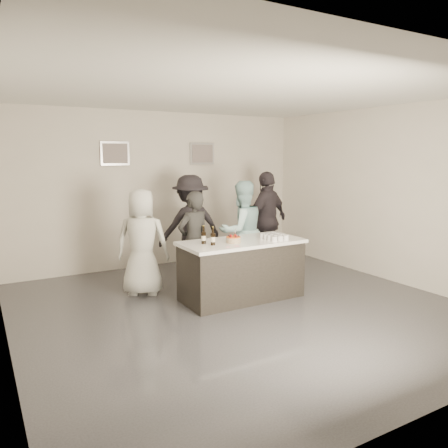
{
  "coord_description": "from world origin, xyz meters",
  "views": [
    {
      "loc": [
        -3.21,
        -5.09,
        2.17
      ],
      "look_at": [
        0.0,
        0.5,
        1.15
      ],
      "focal_mm": 35.0,
      "sensor_mm": 36.0,
      "label": 1
    }
  ],
  "objects_px": {
    "bar_counter": "(242,270)",
    "beer_bottle_b": "(213,236)",
    "beer_bottle_a": "(204,235)",
    "person_guest_right": "(267,220)",
    "person_main_blue": "(242,231)",
    "person_main_black": "(194,241)",
    "person_guest_left": "(142,242)",
    "cake": "(233,240)",
    "person_guest_back": "(191,226)"
  },
  "relations": [
    {
      "from": "cake",
      "to": "person_main_black",
      "type": "bearing_deg",
      "value": 106.94
    },
    {
      "from": "bar_counter",
      "to": "beer_bottle_b",
      "type": "relative_size",
      "value": 7.15
    },
    {
      "from": "person_main_blue",
      "to": "beer_bottle_a",
      "type": "bearing_deg",
      "value": 34.78
    },
    {
      "from": "bar_counter",
      "to": "person_guest_left",
      "type": "height_order",
      "value": "person_guest_left"
    },
    {
      "from": "person_guest_back",
      "to": "person_guest_left",
      "type": "bearing_deg",
      "value": 29.83
    },
    {
      "from": "beer_bottle_a",
      "to": "person_guest_back",
      "type": "bearing_deg",
      "value": 71.35
    },
    {
      "from": "person_guest_right",
      "to": "person_guest_back",
      "type": "relative_size",
      "value": 1.02
    },
    {
      "from": "person_main_black",
      "to": "person_main_blue",
      "type": "height_order",
      "value": "person_main_blue"
    },
    {
      "from": "beer_bottle_a",
      "to": "person_main_blue",
      "type": "xyz_separation_m",
      "value": [
        1.15,
        0.79,
        -0.16
      ]
    },
    {
      "from": "beer_bottle_a",
      "to": "person_guest_right",
      "type": "height_order",
      "value": "person_guest_right"
    },
    {
      "from": "person_main_black",
      "to": "person_guest_left",
      "type": "bearing_deg",
      "value": -25.76
    },
    {
      "from": "person_main_blue",
      "to": "person_guest_back",
      "type": "bearing_deg",
      "value": -47.49
    },
    {
      "from": "person_main_black",
      "to": "person_guest_back",
      "type": "distance_m",
      "value": 0.89
    },
    {
      "from": "beer_bottle_b",
      "to": "person_guest_left",
      "type": "xyz_separation_m",
      "value": [
        -0.69,
        1.03,
        -0.2
      ]
    },
    {
      "from": "beer_bottle_a",
      "to": "person_main_blue",
      "type": "bearing_deg",
      "value": 34.63
    },
    {
      "from": "person_guest_right",
      "to": "beer_bottle_a",
      "type": "bearing_deg",
      "value": 12.46
    },
    {
      "from": "person_main_blue",
      "to": "person_guest_right",
      "type": "xyz_separation_m",
      "value": [
        0.87,
        0.45,
        0.06
      ]
    },
    {
      "from": "person_main_black",
      "to": "person_guest_left",
      "type": "xyz_separation_m",
      "value": [
        -0.79,
        0.2,
        0.03
      ]
    },
    {
      "from": "beer_bottle_b",
      "to": "person_guest_back",
      "type": "relative_size",
      "value": 0.14
    },
    {
      "from": "beer_bottle_b",
      "to": "person_guest_right",
      "type": "bearing_deg",
      "value": 35.69
    },
    {
      "from": "person_main_black",
      "to": "cake",
      "type": "bearing_deg",
      "value": 95.71
    },
    {
      "from": "person_main_black",
      "to": "person_guest_right",
      "type": "xyz_separation_m",
      "value": [
        1.84,
        0.57,
        0.13
      ]
    },
    {
      "from": "person_main_black",
      "to": "person_guest_back",
      "type": "xyz_separation_m",
      "value": [
        0.34,
        0.82,
        0.11
      ]
    },
    {
      "from": "beer_bottle_a",
      "to": "person_main_black",
      "type": "height_order",
      "value": "person_main_black"
    },
    {
      "from": "person_main_black",
      "to": "person_main_blue",
      "type": "distance_m",
      "value": 0.99
    },
    {
      "from": "beer_bottle_b",
      "to": "person_guest_right",
      "type": "distance_m",
      "value": 2.39
    },
    {
      "from": "person_guest_right",
      "to": "person_main_black",
      "type": "bearing_deg",
      "value": -2.19
    },
    {
      "from": "cake",
      "to": "person_guest_left",
      "type": "relative_size",
      "value": 0.13
    },
    {
      "from": "bar_counter",
      "to": "person_guest_left",
      "type": "xyz_separation_m",
      "value": [
        -1.23,
        0.95,
        0.38
      ]
    },
    {
      "from": "beer_bottle_b",
      "to": "person_guest_right",
      "type": "xyz_separation_m",
      "value": [
        1.94,
        1.39,
        -0.1
      ]
    },
    {
      "from": "bar_counter",
      "to": "person_main_black",
      "type": "bearing_deg",
      "value": 120.58
    },
    {
      "from": "person_guest_back",
      "to": "person_guest_right",
      "type": "bearing_deg",
      "value": 171.71
    },
    {
      "from": "beer_bottle_a",
      "to": "person_main_black",
      "type": "distance_m",
      "value": 0.73
    },
    {
      "from": "person_main_black",
      "to": "person_guest_left",
      "type": "relative_size",
      "value": 0.96
    },
    {
      "from": "bar_counter",
      "to": "cake",
      "type": "height_order",
      "value": "cake"
    },
    {
      "from": "bar_counter",
      "to": "person_guest_left",
      "type": "distance_m",
      "value": 1.6
    },
    {
      "from": "cake",
      "to": "person_guest_right",
      "type": "distance_m",
      "value": 2.11
    },
    {
      "from": "person_guest_right",
      "to": "bar_counter",
      "type": "bearing_deg",
      "value": 23.81
    },
    {
      "from": "person_guest_left",
      "to": "person_guest_right",
      "type": "height_order",
      "value": "person_guest_right"
    },
    {
      "from": "bar_counter",
      "to": "beer_bottle_a",
      "type": "height_order",
      "value": "beer_bottle_a"
    },
    {
      "from": "person_main_black",
      "to": "person_guest_back",
      "type": "height_order",
      "value": "person_guest_back"
    },
    {
      "from": "person_main_black",
      "to": "person_guest_back",
      "type": "relative_size",
      "value": 0.88
    },
    {
      "from": "person_guest_right",
      "to": "cake",
      "type": "bearing_deg",
      "value": 21.72
    },
    {
      "from": "cake",
      "to": "person_guest_right",
      "type": "relative_size",
      "value": 0.11
    },
    {
      "from": "cake",
      "to": "beer_bottle_b",
      "type": "height_order",
      "value": "beer_bottle_b"
    },
    {
      "from": "bar_counter",
      "to": "person_guest_right",
      "type": "xyz_separation_m",
      "value": [
        1.4,
        1.31,
        0.48
      ]
    },
    {
      "from": "beer_bottle_b",
      "to": "person_guest_right",
      "type": "relative_size",
      "value": 0.14
    },
    {
      "from": "bar_counter",
      "to": "person_main_black",
      "type": "relative_size",
      "value": 1.16
    },
    {
      "from": "bar_counter",
      "to": "person_main_black",
      "type": "distance_m",
      "value": 0.94
    },
    {
      "from": "beer_bottle_a",
      "to": "person_guest_right",
      "type": "xyz_separation_m",
      "value": [
        2.01,
        1.24,
        -0.1
      ]
    }
  ]
}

